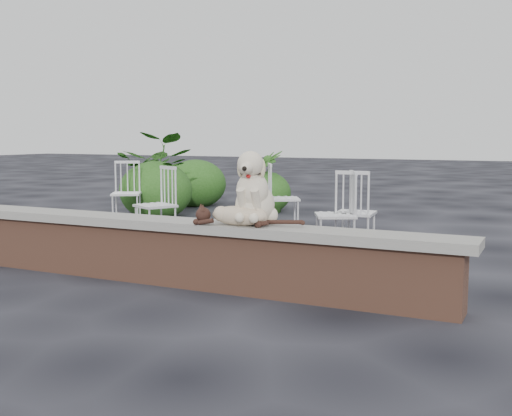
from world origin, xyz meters
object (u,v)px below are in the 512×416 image
at_px(chair_b, 155,204).
at_px(chair_d, 335,214).
at_px(dog, 255,187).
at_px(potted_plant_a, 158,174).
at_px(chair_c, 355,211).
at_px(chair_e, 284,197).
at_px(potted_plant_b, 269,182).
at_px(chair_a, 126,192).
at_px(cat, 239,214).

height_order(chair_b, chair_d, same).
xyz_separation_m(dog, potted_plant_a, (-3.68, 3.91, -0.21)).
bearing_deg(chair_b, chair_c, 35.12).
height_order(chair_e, potted_plant_b, potted_plant_b).
height_order(chair_a, potted_plant_b, potted_plant_b).
relative_size(chair_a, potted_plant_b, 0.88).
distance_m(cat, chair_c, 2.27).
height_order(dog, chair_c, dog).
distance_m(chair_e, potted_plant_b, 2.14).
relative_size(chair_c, potted_plant_b, 0.88).
distance_m(chair_a, chair_d, 3.82).
distance_m(chair_c, potted_plant_a, 4.34).
height_order(chair_b, chair_c, same).
bearing_deg(cat, chair_c, 72.18).
relative_size(chair_b, chair_c, 1.00).
height_order(cat, potted_plant_b, potted_plant_b).
height_order(chair_d, potted_plant_a, potted_plant_a).
bearing_deg(dog, chair_b, 132.78).
bearing_deg(chair_b, potted_plant_a, 150.49).
xyz_separation_m(cat, potted_plant_a, (-3.60, 4.06, 0.01)).
bearing_deg(cat, chair_a, 129.53).
height_order(chair_a, chair_c, same).
height_order(dog, cat, dog).
bearing_deg(potted_plant_b, chair_a, -121.94).
height_order(cat, chair_c, chair_c).
xyz_separation_m(dog, potted_plant_b, (-2.18, 5.06, -0.36)).
bearing_deg(potted_plant_a, chair_d, -29.19).
distance_m(chair_e, chair_d, 1.87).
distance_m(chair_e, chair_c, 1.76).
xyz_separation_m(chair_b, potted_plant_a, (-1.46, 2.19, 0.22)).
distance_m(dog, chair_d, 1.85).
relative_size(chair_a, potted_plant_a, 0.68).
relative_size(dog, chair_e, 0.67).
bearing_deg(potted_plant_a, potted_plant_b, 37.44).
bearing_deg(chair_a, chair_b, -71.06).
bearing_deg(chair_c, potted_plant_a, -29.78).
xyz_separation_m(dog, chair_b, (-2.22, 1.73, -0.43)).
bearing_deg(potted_plant_b, chair_d, -54.86).
xyz_separation_m(chair_c, potted_plant_b, (-2.44, 2.97, 0.06)).
distance_m(cat, potted_plant_b, 5.62).
xyz_separation_m(chair_d, potted_plant_a, (-3.79, 2.12, 0.22)).
height_order(dog, chair_e, dog).
relative_size(chair_a, chair_e, 1.00).
distance_m(dog, cat, 0.28).
bearing_deg(potted_plant_b, chair_c, -50.65).
xyz_separation_m(dog, chair_e, (-1.11, 3.21, -0.43)).
height_order(dog, chair_d, dog).
xyz_separation_m(chair_a, chair_e, (2.43, 0.33, 0.00)).
height_order(chair_a, potted_plant_a, potted_plant_a).
distance_m(dog, chair_c, 2.15).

